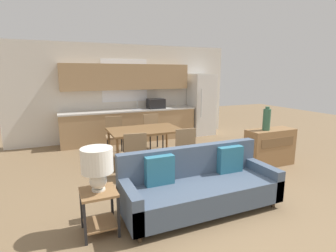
# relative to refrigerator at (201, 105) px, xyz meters

# --- Properties ---
(ground_plane) EXTENTS (20.00, 20.00, 0.00)m
(ground_plane) POSITION_rel_refrigerator_xyz_m (-2.29, -4.25, -0.94)
(ground_plane) COLOR #7F6647
(wall_back) EXTENTS (6.40, 0.07, 2.70)m
(wall_back) POSITION_rel_refrigerator_xyz_m (-2.29, 0.38, 0.42)
(wall_back) COLOR silver
(wall_back) RESTS_ON ground_plane
(kitchen_counter) EXTENTS (3.79, 0.65, 2.15)m
(kitchen_counter) POSITION_rel_refrigerator_xyz_m (-2.28, 0.08, -0.09)
(kitchen_counter) COLOR tan
(kitchen_counter) RESTS_ON ground_plane
(refrigerator) EXTENTS (0.70, 0.69, 1.87)m
(refrigerator) POSITION_rel_refrigerator_xyz_m (0.00, 0.00, 0.00)
(refrigerator) COLOR white
(refrigerator) RESTS_ON ground_plane
(dining_table) EXTENTS (1.52, 0.98, 0.72)m
(dining_table) POSITION_rel_refrigerator_xyz_m (-2.48, -1.81, -0.27)
(dining_table) COLOR brown
(dining_table) RESTS_ON ground_plane
(couch) EXTENTS (2.21, 0.80, 0.86)m
(couch) POSITION_rel_refrigerator_xyz_m (-2.43, -4.07, -0.60)
(couch) COLOR #3D2D1E
(couch) RESTS_ON ground_plane
(side_table) EXTENTS (0.42, 0.42, 0.54)m
(side_table) POSITION_rel_refrigerator_xyz_m (-3.82, -4.11, -0.58)
(side_table) COLOR olive
(side_table) RESTS_ON ground_plane
(table_lamp) EXTENTS (0.37, 0.37, 0.52)m
(table_lamp) POSITION_rel_refrigerator_xyz_m (-3.81, -4.09, -0.07)
(table_lamp) COLOR silver
(table_lamp) RESTS_ON side_table
(credenza) EXTENTS (1.05, 0.41, 0.77)m
(credenza) POSITION_rel_refrigerator_xyz_m (-0.16, -3.08, -0.55)
(credenza) COLOR olive
(credenza) RESTS_ON ground_plane
(vase) EXTENTS (0.15, 0.15, 0.48)m
(vase) POSITION_rel_refrigerator_xyz_m (-0.32, -3.10, 0.05)
(vase) COLOR #336047
(vase) RESTS_ON credenza
(dining_chair_near_right) EXTENTS (0.45, 0.45, 0.88)m
(dining_chair_near_right) POSITION_rel_refrigerator_xyz_m (-2.00, -2.70, -0.45)
(dining_chair_near_right) COLOR #997A56
(dining_chair_near_right) RESTS_ON ground_plane
(dining_chair_near_left) EXTENTS (0.47, 0.47, 0.88)m
(dining_chair_near_left) POSITION_rel_refrigerator_xyz_m (-2.97, -2.70, -0.45)
(dining_chair_near_left) COLOR #997A56
(dining_chair_near_left) RESTS_ON ground_plane
(dining_chair_far_right) EXTENTS (0.44, 0.44, 0.88)m
(dining_chair_far_right) POSITION_rel_refrigerator_xyz_m (-1.99, -0.99, -0.45)
(dining_chair_far_right) COLOR #997A56
(dining_chair_far_right) RESTS_ON ground_plane
(dining_chair_far_left) EXTENTS (0.46, 0.46, 0.88)m
(dining_chair_far_left) POSITION_rel_refrigerator_xyz_m (-2.95, -0.96, -0.45)
(dining_chair_far_left) COLOR #997A56
(dining_chair_far_left) RESTS_ON ground_plane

